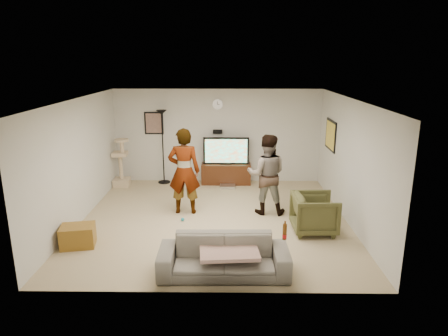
{
  "coord_description": "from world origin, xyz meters",
  "views": [
    {
      "loc": [
        0.31,
        -7.87,
        3.27
      ],
      "look_at": [
        0.2,
        0.2,
        1.06
      ],
      "focal_mm": 32.22,
      "sensor_mm": 36.0,
      "label": 1
    }
  ],
  "objects_px": {
    "cat_tree": "(121,162)",
    "tv_stand": "(226,174)",
    "beer_bottle": "(285,232)",
    "armchair": "(314,213)",
    "tv": "(226,151)",
    "person_left": "(184,171)",
    "sofa": "(224,256)",
    "person_right": "(267,174)",
    "floor_lamp": "(163,147)",
    "side_table": "(78,236)"
  },
  "relations": [
    {
      "from": "tv_stand",
      "to": "person_left",
      "type": "height_order",
      "value": "person_left"
    },
    {
      "from": "sofa",
      "to": "side_table",
      "type": "relative_size",
      "value": 3.47
    },
    {
      "from": "tv_stand",
      "to": "armchair",
      "type": "height_order",
      "value": "armchair"
    },
    {
      "from": "cat_tree",
      "to": "tv_stand",
      "type": "bearing_deg",
      "value": 5.5
    },
    {
      "from": "cat_tree",
      "to": "person_right",
      "type": "xyz_separation_m",
      "value": [
        3.64,
        -1.86,
        0.23
      ]
    },
    {
      "from": "cat_tree",
      "to": "beer_bottle",
      "type": "relative_size",
      "value": 5.12
    },
    {
      "from": "floor_lamp",
      "to": "sofa",
      "type": "relative_size",
      "value": 0.97
    },
    {
      "from": "tv_stand",
      "to": "tv",
      "type": "height_order",
      "value": "tv"
    },
    {
      "from": "person_right",
      "to": "beer_bottle",
      "type": "xyz_separation_m",
      "value": [
        0.05,
        -2.6,
        -0.15
      ]
    },
    {
      "from": "floor_lamp",
      "to": "side_table",
      "type": "relative_size",
      "value": 3.38
    },
    {
      "from": "person_left",
      "to": "floor_lamp",
      "type": "bearing_deg",
      "value": -70.05
    },
    {
      "from": "sofa",
      "to": "person_right",
      "type": "bearing_deg",
      "value": 70.42
    },
    {
      "from": "person_left",
      "to": "sofa",
      "type": "height_order",
      "value": "person_left"
    },
    {
      "from": "person_left",
      "to": "beer_bottle",
      "type": "relative_size",
      "value": 7.49
    },
    {
      "from": "person_left",
      "to": "armchair",
      "type": "distance_m",
      "value": 2.85
    },
    {
      "from": "floor_lamp",
      "to": "tv",
      "type": "bearing_deg",
      "value": -1.53
    },
    {
      "from": "cat_tree",
      "to": "side_table",
      "type": "distance_m",
      "value": 3.56
    },
    {
      "from": "tv_stand",
      "to": "sofa",
      "type": "distance_m",
      "value": 4.72
    },
    {
      "from": "person_right",
      "to": "beer_bottle",
      "type": "relative_size",
      "value": 6.95
    },
    {
      "from": "sofa",
      "to": "armchair",
      "type": "xyz_separation_m",
      "value": [
        1.73,
        1.6,
        0.08
      ]
    },
    {
      "from": "armchair",
      "to": "side_table",
      "type": "xyz_separation_m",
      "value": [
        -4.36,
        -0.68,
        -0.18
      ]
    },
    {
      "from": "tv_stand",
      "to": "beer_bottle",
      "type": "bearing_deg",
      "value": -78.83
    },
    {
      "from": "tv",
      "to": "cat_tree",
      "type": "xyz_separation_m",
      "value": [
        -2.76,
        -0.27,
        -0.26
      ]
    },
    {
      "from": "tv_stand",
      "to": "side_table",
      "type": "height_order",
      "value": "tv_stand"
    },
    {
      "from": "person_left",
      "to": "beer_bottle",
      "type": "distance_m",
      "value": 3.17
    },
    {
      "from": "floor_lamp",
      "to": "side_table",
      "type": "bearing_deg",
      "value": -103.81
    },
    {
      "from": "tv_stand",
      "to": "person_right",
      "type": "relative_size",
      "value": 0.75
    },
    {
      "from": "sofa",
      "to": "person_left",
      "type": "bearing_deg",
      "value": 108.02
    },
    {
      "from": "cat_tree",
      "to": "armchair",
      "type": "relative_size",
      "value": 1.54
    },
    {
      "from": "person_left",
      "to": "side_table",
      "type": "distance_m",
      "value": 2.52
    },
    {
      "from": "side_table",
      "to": "tv",
      "type": "bearing_deg",
      "value": 55.28
    },
    {
      "from": "person_left",
      "to": "armchair",
      "type": "height_order",
      "value": "person_left"
    },
    {
      "from": "tv_stand",
      "to": "beer_bottle",
      "type": "distance_m",
      "value": 4.83
    },
    {
      "from": "cat_tree",
      "to": "person_left",
      "type": "relative_size",
      "value": 0.68
    },
    {
      "from": "floor_lamp",
      "to": "cat_tree",
      "type": "height_order",
      "value": "floor_lamp"
    },
    {
      "from": "tv",
      "to": "person_left",
      "type": "height_order",
      "value": "person_left"
    },
    {
      "from": "tv",
      "to": "sofa",
      "type": "xyz_separation_m",
      "value": [
        0.0,
        -4.72,
        -0.61
      ]
    },
    {
      "from": "person_left",
      "to": "armchair",
      "type": "xyz_separation_m",
      "value": [
        2.61,
        -0.99,
        -0.56
      ]
    },
    {
      "from": "tv_stand",
      "to": "beer_bottle",
      "type": "height_order",
      "value": "beer_bottle"
    },
    {
      "from": "beer_bottle",
      "to": "cat_tree",
      "type": "bearing_deg",
      "value": 129.65
    },
    {
      "from": "person_left",
      "to": "person_right",
      "type": "bearing_deg",
      "value": -179.99
    },
    {
      "from": "person_left",
      "to": "sofa",
      "type": "distance_m",
      "value": 2.81
    },
    {
      "from": "tv_stand",
      "to": "sofa",
      "type": "bearing_deg",
      "value": -89.97
    },
    {
      "from": "sofa",
      "to": "armchair",
      "type": "distance_m",
      "value": 2.36
    },
    {
      "from": "tv",
      "to": "floor_lamp",
      "type": "distance_m",
      "value": 1.69
    },
    {
      "from": "person_right",
      "to": "tv_stand",
      "type": "bearing_deg",
      "value": -62.24
    },
    {
      "from": "cat_tree",
      "to": "person_right",
      "type": "distance_m",
      "value": 4.09
    },
    {
      "from": "beer_bottle",
      "to": "armchair",
      "type": "distance_m",
      "value": 1.82
    },
    {
      "from": "floor_lamp",
      "to": "sofa",
      "type": "xyz_separation_m",
      "value": [
        1.69,
        -4.76,
        -0.69
      ]
    },
    {
      "from": "cat_tree",
      "to": "armchair",
      "type": "xyz_separation_m",
      "value": [
        4.49,
        -2.85,
        -0.26
      ]
    }
  ]
}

